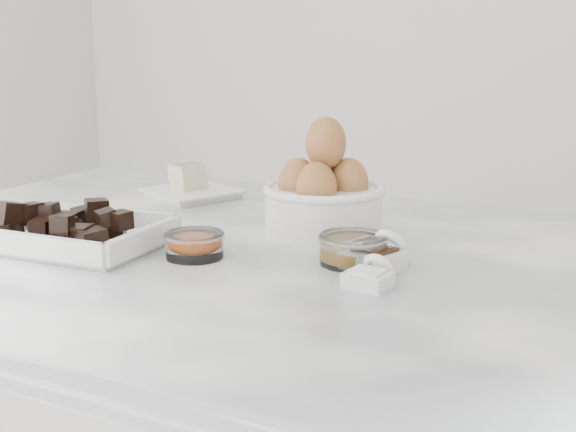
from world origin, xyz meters
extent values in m
cube|color=white|center=(0.00, 0.00, 0.92)|extent=(1.20, 0.80, 0.04)
cube|color=white|center=(-0.23, -0.10, 0.95)|extent=(0.23, 0.18, 0.01)
cube|color=white|center=(-0.26, 0.23, 0.95)|extent=(0.16, 0.16, 0.01)
cube|color=white|center=(-0.26, 0.23, 0.95)|extent=(0.18, 0.18, 0.00)
cylinder|color=white|center=(-0.06, 0.19, 0.96)|extent=(0.07, 0.07, 0.04)
cylinder|color=white|center=(-0.06, 0.19, 0.98)|extent=(0.06, 0.06, 0.01)
cylinder|color=white|center=(0.03, 0.11, 0.97)|extent=(0.16, 0.16, 0.06)
torus|color=white|center=(0.03, 0.11, 1.00)|extent=(0.17, 0.17, 0.01)
ellipsoid|color=#A95F36|center=(0.07, 0.12, 1.01)|extent=(0.06, 0.06, 0.07)
ellipsoid|color=#A95F36|center=(0.00, 0.11, 1.01)|extent=(0.06, 0.06, 0.07)
ellipsoid|color=#A95F36|center=(0.04, 0.15, 1.01)|extent=(0.06, 0.06, 0.07)
ellipsoid|color=#A95F36|center=(0.03, 0.08, 1.01)|extent=(0.06, 0.06, 0.07)
ellipsoid|color=#A95F36|center=(0.03, 0.11, 1.07)|extent=(0.06, 0.06, 0.07)
cylinder|color=white|center=(0.13, -0.01, 0.96)|extent=(0.08, 0.08, 0.03)
torus|color=white|center=(0.13, -0.01, 0.97)|extent=(0.09, 0.09, 0.01)
cylinder|color=orange|center=(0.13, -0.01, 0.95)|extent=(0.06, 0.06, 0.01)
cylinder|color=white|center=(-0.06, -0.07, 0.96)|extent=(0.07, 0.07, 0.03)
torus|color=white|center=(-0.06, -0.07, 0.97)|extent=(0.08, 0.08, 0.01)
ellipsoid|color=#FF6207|center=(-0.06, -0.07, 0.96)|extent=(0.05, 0.05, 0.02)
cube|color=white|center=(0.16, -0.01, 0.95)|extent=(0.07, 0.07, 0.02)
cube|color=black|center=(0.16, -0.01, 0.96)|extent=(0.05, 0.05, 0.00)
torus|color=white|center=(0.17, 0.02, 0.96)|extent=(0.05, 0.05, 0.04)
cube|color=white|center=(0.18, -0.09, 0.95)|extent=(0.05, 0.04, 0.02)
cube|color=white|center=(0.18, -0.09, 0.96)|extent=(0.04, 0.03, 0.00)
torus|color=white|center=(0.18, -0.06, 0.96)|extent=(0.04, 0.03, 0.03)
camera|label=1|loc=(0.49, -0.87, 1.22)|focal=50.00mm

